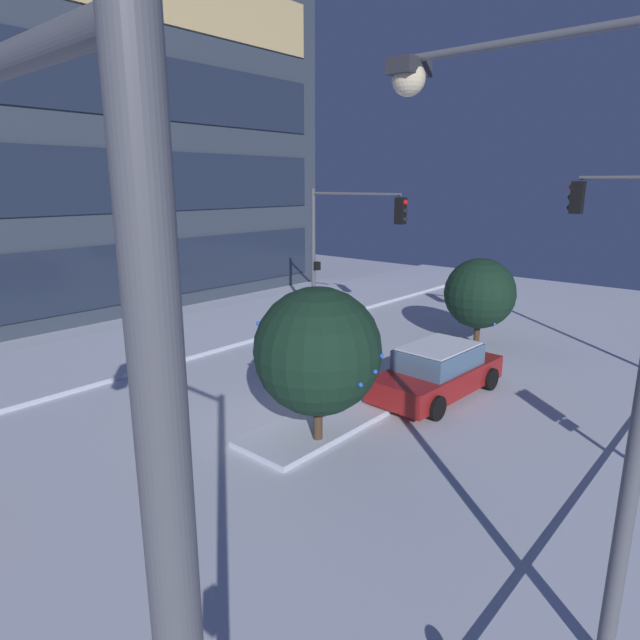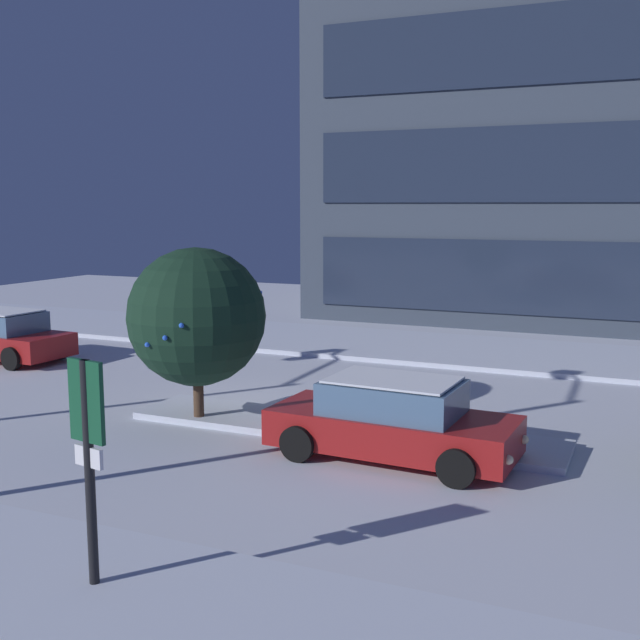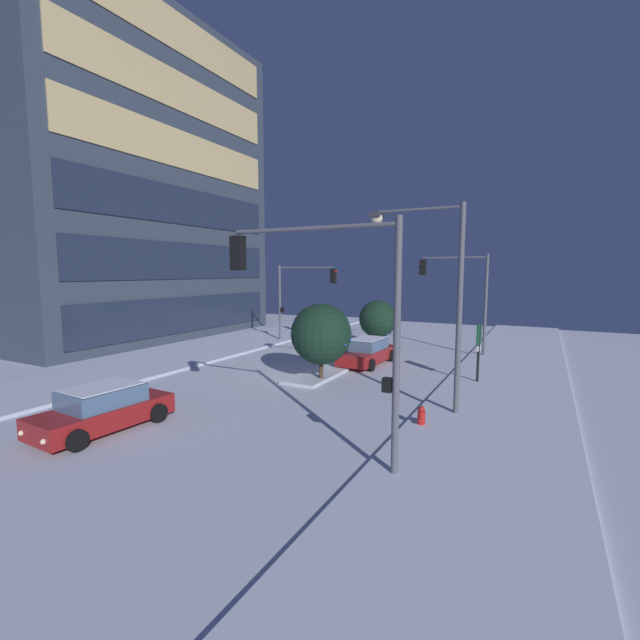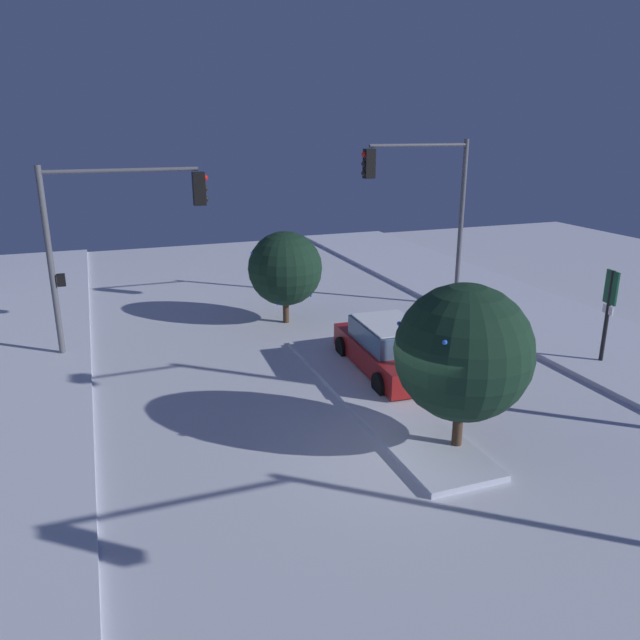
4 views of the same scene
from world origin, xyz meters
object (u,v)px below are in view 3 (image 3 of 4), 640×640
at_px(decorated_tree_median, 321,334).
at_px(decorated_tree_left_of_median, 378,319).
at_px(car_near, 367,352).
at_px(traffic_light_corner_far_right, 302,289).
at_px(car_far, 103,409).
at_px(traffic_light_corner_near_left, 326,298).
at_px(traffic_light_corner_near_right, 458,285).
at_px(street_lamp_arched, 433,278).
at_px(parking_info_sign, 479,346).
at_px(fire_hydrant, 421,417).

height_order(decorated_tree_median, decorated_tree_left_of_median, decorated_tree_median).
distance_m(car_near, traffic_light_corner_far_right, 8.88).
height_order(car_far, traffic_light_corner_near_left, traffic_light_corner_near_left).
xyz_separation_m(car_near, car_far, (-13.57, 3.97, -0.00)).
xyz_separation_m(traffic_light_corner_near_right, street_lamp_arched, (-12.04, -1.20, 0.62)).
relative_size(street_lamp_arched, parking_info_sign, 2.68).
relative_size(car_near, traffic_light_corner_near_left, 0.71).
relative_size(parking_info_sign, decorated_tree_left_of_median, 0.87).
distance_m(car_near, car_far, 14.14).
relative_size(traffic_light_corner_near_right, fire_hydrant, 8.31).
bearing_deg(fire_hydrant, traffic_light_corner_near_right, 5.59).
distance_m(car_near, traffic_light_corner_near_right, 7.55).
xyz_separation_m(traffic_light_corner_near_left, decorated_tree_left_of_median, (17.74, 5.01, -2.55)).
height_order(car_far, decorated_tree_median, decorated_tree_median).
bearing_deg(car_far, car_near, 166.81).
distance_m(fire_hydrant, decorated_tree_left_of_median, 15.52).
xyz_separation_m(traffic_light_corner_near_left, traffic_light_corner_near_right, (17.58, -0.30, -0.15)).
bearing_deg(traffic_light_corner_near_left, traffic_light_corner_far_right, -57.91).
relative_size(traffic_light_corner_near_left, street_lamp_arched, 0.86).
bearing_deg(parking_info_sign, traffic_light_corner_near_left, 87.40).
bearing_deg(traffic_light_corner_near_right, car_near, 53.40).
height_order(car_far, parking_info_sign, parking_info_sign).
bearing_deg(street_lamp_arched, parking_info_sign, -102.25).
xyz_separation_m(car_near, traffic_light_corner_near_left, (-12.28, -3.63, 3.81)).
bearing_deg(car_near, car_far, 166.40).
relative_size(car_far, decorated_tree_left_of_median, 1.37).
xyz_separation_m(car_near, street_lamp_arched, (-6.74, -5.14, 4.28)).
relative_size(car_near, car_far, 1.03).
distance_m(traffic_light_corner_far_right, traffic_light_corner_near_right, 10.88).
xyz_separation_m(decorated_tree_median, decorated_tree_left_of_median, (9.97, 0.79, -0.30)).
bearing_deg(traffic_light_corner_far_right, car_far, -80.77).
bearing_deg(car_near, decorated_tree_median, 175.28).
bearing_deg(parking_info_sign, decorated_tree_median, 33.61).
xyz_separation_m(traffic_light_corner_near_right, decorated_tree_left_of_median, (0.15, 5.31, -2.40)).
xyz_separation_m(traffic_light_corner_far_right, parking_info_sign, (-6.21, -13.06, -2.14)).
distance_m(parking_info_sign, decorated_tree_median, 7.33).
xyz_separation_m(car_far, street_lamp_arched, (6.83, -9.11, 4.28)).
bearing_deg(traffic_light_corner_near_left, street_lamp_arched, -105.17).
relative_size(traffic_light_corner_near_right, decorated_tree_left_of_median, 1.92).
xyz_separation_m(traffic_light_corner_near_left, parking_info_sign, (10.61, -2.52, -2.70)).
distance_m(traffic_light_corner_near_right, parking_info_sign, 7.75).
height_order(traffic_light_corner_near_left, street_lamp_arched, street_lamp_arched).
bearing_deg(decorated_tree_left_of_median, street_lamp_arched, -151.89).
relative_size(traffic_light_corner_near_right, decorated_tree_median, 1.69).
height_order(traffic_light_corner_near_right, street_lamp_arched, street_lamp_arched).
distance_m(car_near, fire_hydrant, 10.00).
xyz_separation_m(traffic_light_corner_near_left, traffic_light_corner_far_right, (16.82, 10.55, -0.56)).
height_order(car_far, street_lamp_arched, street_lamp_arched).
distance_m(car_far, parking_info_sign, 15.66).
relative_size(fire_hydrant, decorated_tree_median, 0.20).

